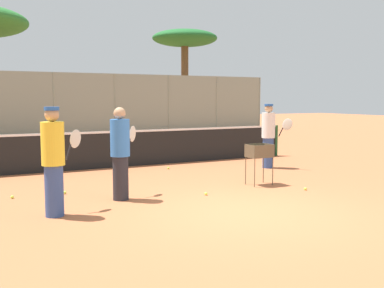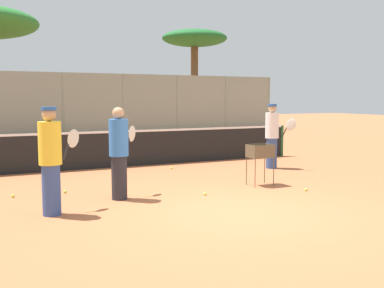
{
  "view_description": "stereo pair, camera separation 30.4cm",
  "coord_description": "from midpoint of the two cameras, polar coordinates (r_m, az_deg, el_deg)",
  "views": [
    {
      "loc": [
        -4.39,
        -6.46,
        2.01
      ],
      "look_at": [
        0.17,
        2.27,
        1.0
      ],
      "focal_mm": 42.0,
      "sensor_mm": 36.0,
      "label": 1
    },
    {
      "loc": [
        -4.12,
        -6.6,
        2.01
      ],
      "look_at": [
        0.17,
        2.27,
        1.0
      ],
      "focal_mm": 42.0,
      "sensor_mm": 36.0,
      "label": 2
    }
  ],
  "objects": [
    {
      "name": "ground_plane",
      "position": [
        8.05,
        5.37,
        -8.63
      ],
      "size": [
        80.0,
        80.0,
        0.0
      ],
      "primitive_type": "plane",
      "color": "#B7663D"
    },
    {
      "name": "ball_cart",
      "position": [
        10.46,
        7.66,
        -1.3
      ],
      "size": [
        0.56,
        0.41,
        0.95
      ],
      "color": "brown",
      "rests_on": "ground_plane"
    },
    {
      "name": "tennis_net",
      "position": [
        13.33,
        -8.82,
        -0.47
      ],
      "size": [
        11.04,
        0.1,
        1.07
      ],
      "color": "#26592D",
      "rests_on": "ground_plane"
    },
    {
      "name": "tree_4",
      "position": [
        32.2,
        -1.21,
        12.94
      ],
      "size": [
        4.55,
        4.55,
        6.76
      ],
      "color": "brown",
      "rests_on": "ground_plane"
    },
    {
      "name": "back_fence",
      "position": [
        24.07,
        -17.47,
        4.75
      ],
      "size": [
        25.79,
        0.08,
        3.33
      ],
      "color": "gray",
      "rests_on": "ground_plane"
    },
    {
      "name": "player_red_cap",
      "position": [
        8.96,
        -10.04,
        -1.08
      ],
      "size": [
        0.75,
        0.72,
        1.83
      ],
      "rotation": [
        0.0,
        0.0,
        0.76
      ],
      "color": "#26262D",
      "rests_on": "ground_plane"
    },
    {
      "name": "player_yellow_shirt",
      "position": [
        7.98,
        -18.22,
        -1.95
      ],
      "size": [
        0.82,
        0.64,
        1.86
      ],
      "rotation": [
        0.0,
        0.0,
        0.62
      ],
      "color": "#334C8C",
      "rests_on": "ground_plane"
    },
    {
      "name": "tennis_ball_0",
      "position": [
        12.78,
        -3.7,
        -3.06
      ],
      "size": [
        0.07,
        0.07,
        0.07
      ],
      "primitive_type": "sphere",
      "color": "#D1E54C",
      "rests_on": "ground_plane"
    },
    {
      "name": "tennis_ball_3",
      "position": [
        9.81,
        -22.7,
        -6.23
      ],
      "size": [
        0.07,
        0.07,
        0.07
      ],
      "primitive_type": "sphere",
      "color": "#D1E54C",
      "rests_on": "ground_plane"
    },
    {
      "name": "tennis_ball_4",
      "position": [
        10.14,
        13.37,
        -5.55
      ],
      "size": [
        0.07,
        0.07,
        0.07
      ],
      "primitive_type": "sphere",
      "color": "#D1E54C",
      "rests_on": "ground_plane"
    },
    {
      "name": "player_white_outfit",
      "position": [
        13.06,
        9.04,
        1.15
      ],
      "size": [
        0.62,
        0.83,
        1.84
      ],
      "rotation": [
        0.0,
        0.0,
        5.3
      ],
      "color": "#334C8C",
      "rests_on": "ground_plane"
    },
    {
      "name": "tennis_ball_2",
      "position": [
        9.37,
        0.85,
        -6.32
      ],
      "size": [
        0.07,
        0.07,
        0.07
      ],
      "primitive_type": "sphere",
      "color": "#D1E54C",
      "rests_on": "ground_plane"
    },
    {
      "name": "tennis_ball_1",
      "position": [
        9.9,
        -16.72,
        -5.91
      ],
      "size": [
        0.07,
        0.07,
        0.07
      ],
      "primitive_type": "sphere",
      "color": "#D1E54C",
      "rests_on": "ground_plane"
    }
  ]
}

